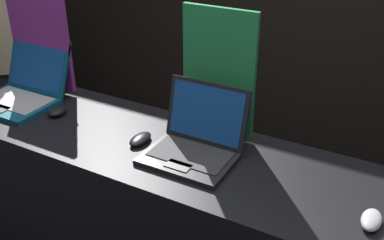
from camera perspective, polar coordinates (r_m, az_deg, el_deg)
laptop_front at (r=2.28m, az=-20.63°, el=3.85°), size 0.36×0.38×0.27m
mouse_front at (r=2.10m, az=-16.76°, el=1.04°), size 0.07×0.09×0.04m
promo_stand_front at (r=2.31m, az=-18.61°, el=8.99°), size 0.36×0.07×0.48m
laptop_middle at (r=1.70m, az=0.46°, el=-2.62°), size 0.33×0.31×0.25m
mouse_middle at (r=1.81m, az=-6.58°, el=-2.42°), size 0.07×0.12×0.03m
promo_stand_middle at (r=1.76m, az=3.37°, el=5.48°), size 0.31×0.07×0.53m
mouse_back at (r=1.50m, az=21.82°, el=-11.69°), size 0.06×0.11×0.03m
person_bystander at (r=3.14m, az=-22.44°, el=7.66°), size 0.34×0.34×1.77m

